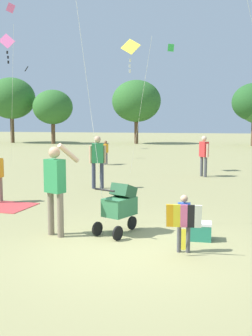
{
  "coord_description": "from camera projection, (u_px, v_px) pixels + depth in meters",
  "views": [
    {
      "loc": [
        1.37,
        -6.91,
        2.32
      ],
      "look_at": [
        -0.3,
        1.41,
        1.3
      ],
      "focal_mm": 44.38,
      "sensor_mm": 36.0,
      "label": 1
    }
  ],
  "objects": [
    {
      "name": "treeline_distant",
      "position": [
        213.0,
        101.0,
        35.92
      ],
      "size": [
        39.77,
        5.76,
        6.15
      ],
      "color": "brown",
      "rests_on": "ground"
    },
    {
      "name": "person_adult_flyer",
      "position": [
        55.0,
        182.0,
        8.12
      ],
      "size": [
        0.7,
        0.52,
        1.85
      ],
      "color": "#7F705B",
      "rests_on": "ground"
    },
    {
      "name": "kite_blue_high",
      "position": [
        7.0,
        48.0,
        19.15
      ],
      "size": [
        2.62,
        3.93,
        6.28
      ],
      "color": "pink",
      "rests_on": "ground"
    },
    {
      "name": "distant_kites_cluster",
      "position": [
        132.0,
        6.0,
        27.23
      ],
      "size": [
        29.46,
        13.64,
        10.0
      ],
      "color": "black"
    },
    {
      "name": "person_kid_running",
      "position": [
        204.0,
        153.0,
        16.5
      ],
      "size": [
        0.39,
        0.43,
        1.63
      ],
      "color": "#4C4C51",
      "rests_on": "ground"
    },
    {
      "name": "child_with_butterfly_kite",
      "position": [
        184.0,
        219.0,
        7.11
      ],
      "size": [
        0.6,
        0.34,
        1.01
      ],
      "color": "#4C4C51",
      "rests_on": "ground"
    },
    {
      "name": "person_back_turned",
      "position": [
        106.0,
        150.0,
        20.93
      ],
      "size": [
        0.23,
        0.38,
        1.21
      ],
      "color": "#4C4C51",
      "rests_on": "ground"
    },
    {
      "name": "kite_orange_delta",
      "position": [
        131.0,
        52.0,
        17.16
      ],
      "size": [
        1.75,
        3.22,
        5.65
      ],
      "color": "yellow",
      "rests_on": "ground"
    },
    {
      "name": "ground_plane",
      "position": [
        127.0,
        251.0,
        7.27
      ],
      "size": [
        120.0,
        120.0,
        0.0
      ],
      "primitive_type": "plane",
      "color": "#938E5B"
    },
    {
      "name": "picnic_blanket",
      "position": [
        5.0,
        207.0,
        10.91
      ],
      "size": [
        1.48,
        1.43,
        0.02
      ],
      "primitive_type": "cube",
      "rotation": [
        0.0,
        0.0,
        -0.1
      ],
      "color": "#CC3D3D",
      "rests_on": "ground"
    },
    {
      "name": "stroller",
      "position": [
        120.0,
        204.0,
        8.32
      ],
      "size": [
        0.82,
        1.1,
        1.03
      ],
      "color": "black",
      "rests_on": "ground"
    },
    {
      "name": "person_couple_left",
      "position": [
        98.0,
        158.0,
        13.68
      ],
      "size": [
        0.54,
        0.33,
        1.74
      ],
      "color": "#33384C",
      "rests_on": "ground"
    },
    {
      "name": "cooler_box",
      "position": [
        200.0,
        231.0,
        7.93
      ],
      "size": [
        0.45,
        0.33,
        0.35
      ],
      "color": "#288466",
      "rests_on": "ground"
    }
  ]
}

